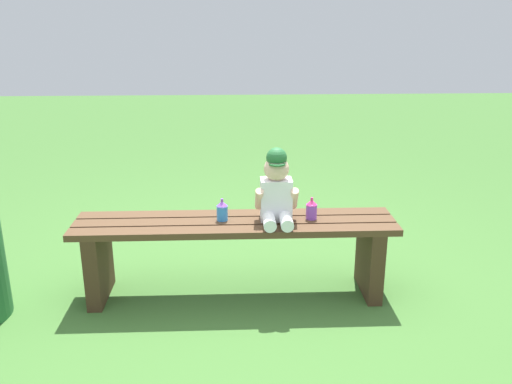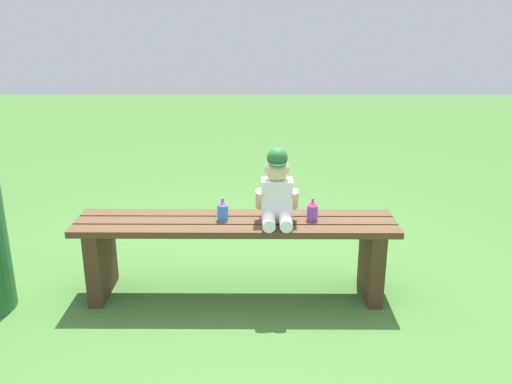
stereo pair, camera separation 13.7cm
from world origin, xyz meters
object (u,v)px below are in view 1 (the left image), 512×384
Objects in this scene: child_figure at (276,190)px; sippy_cup_left at (222,210)px; sippy_cup_right at (312,209)px; park_bench at (235,244)px.

sippy_cup_left is at bearing 177.53° from child_figure.
child_figure is at bearing -2.47° from sippy_cup_left.
child_figure reaches higher than sippy_cup_left.
child_figure is at bearing -176.27° from sippy_cup_right.
child_figure reaches higher than park_bench.
sippy_cup_left is at bearing 180.00° from sippy_cup_right.
child_figure is at bearing -0.82° from park_bench.
child_figure is 0.32m from sippy_cup_left.
park_bench is 14.22× the size of sippy_cup_left.
sippy_cup_left is (-0.30, 0.01, -0.12)m from child_figure.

